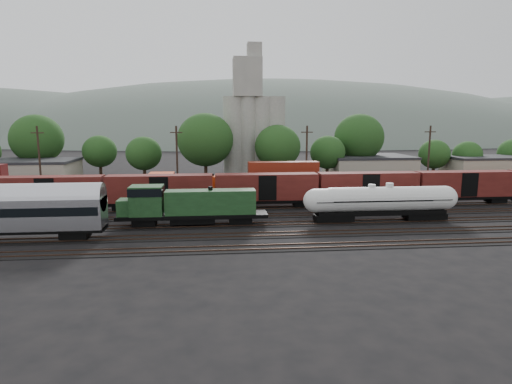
{
  "coord_description": "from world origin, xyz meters",
  "views": [
    {
      "loc": [
        -5.38,
        -56.76,
        12.75
      ],
      "look_at": [
        0.47,
        2.0,
        3.0
      ],
      "focal_mm": 30.0,
      "sensor_mm": 36.0,
      "label": 1
    }
  ],
  "objects": [
    {
      "name": "green_locomotive",
      "position": [
        -9.01,
        -5.0,
        2.74
      ],
      "size": [
        18.24,
        3.22,
        4.83
      ],
      "color": "black",
      "rests_on": "ground"
    },
    {
      "name": "tank_car_b",
      "position": [
        16.87,
        -5.0,
        2.8
      ],
      "size": [
        18.07,
        3.23,
        4.74
      ],
      "color": "silver",
      "rests_on": "ground"
    },
    {
      "name": "ground",
      "position": [
        0.0,
        0.0,
        0.0
      ],
      "size": [
        600.0,
        600.0,
        0.0
      ],
      "primitive_type": "plane",
      "color": "black"
    },
    {
      "name": "tracks",
      "position": [
        0.0,
        0.0,
        0.05
      ],
      "size": [
        180.0,
        33.2,
        0.2
      ],
      "color": "black",
      "rests_on": "ground"
    },
    {
      "name": "container_wall",
      "position": [
        9.17,
        15.0,
        2.35
      ],
      "size": [
        169.25,
        2.6,
        5.8
      ],
      "color": "black",
      "rests_on": "ground"
    },
    {
      "name": "tank_car_a",
      "position": [
        14.53,
        -5.0,
        2.73
      ],
      "size": [
        17.56,
        3.14,
        4.6
      ],
      "color": "silver",
      "rests_on": "ground"
    },
    {
      "name": "distant_hills",
      "position": [
        23.92,
        260.0,
        -20.56
      ],
      "size": [
        860.0,
        286.0,
        130.0
      ],
      "color": "#59665B",
      "rests_on": "ground"
    },
    {
      "name": "tree_band",
      "position": [
        -8.02,
        36.04,
        8.0
      ],
      "size": [
        166.4,
        22.57,
        14.52
      ],
      "color": "black",
      "rests_on": "ground"
    },
    {
      "name": "utility_poles",
      "position": [
        0.0,
        22.0,
        6.21
      ],
      "size": [
        122.2,
        0.36,
        12.0
      ],
      "color": "black",
      "rests_on": "ground"
    },
    {
      "name": "orange_locomotive",
      "position": [
        -8.78,
        10.0,
        2.64
      ],
      "size": [
        18.56,
        3.09,
        4.64
      ],
      "color": "black",
      "rests_on": "ground"
    },
    {
      "name": "boxcar_string",
      "position": [
        2.3,
        5.0,
        3.12
      ],
      "size": [
        169.0,
        2.9,
        4.2
      ],
      "color": "black",
      "rests_on": "ground"
    },
    {
      "name": "grain_silo",
      "position": [
        3.28,
        36.0,
        11.26
      ],
      "size": [
        13.4,
        5.0,
        29.0
      ],
      "color": "#9D9A90",
      "rests_on": "ground"
    },
    {
      "name": "industrial_sheds",
      "position": [
        6.63,
        35.25,
        2.56
      ],
      "size": [
        119.38,
        17.26,
        5.1
      ],
      "color": "#9E937F",
      "rests_on": "ground"
    }
  ]
}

